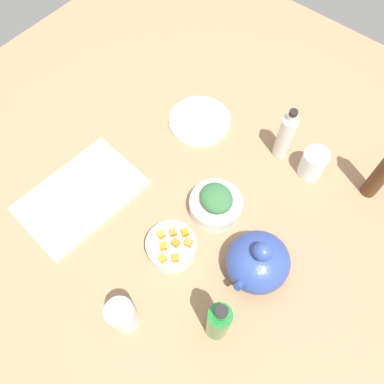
{
  "coord_description": "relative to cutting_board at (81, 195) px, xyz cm",
  "views": [
    {
      "loc": [
        40.07,
        33.28,
        104.75
      ],
      "look_at": [
        0.0,
        0.0,
        8.0
      ],
      "focal_mm": 36.64,
      "sensor_mm": 36.0,
      "label": 1
    }
  ],
  "objects": [
    {
      "name": "tabletop",
      "position": [
        -19.86,
        25.93,
        -2.0
      ],
      "size": [
        190.0,
        190.0,
        3.0
      ],
      "primitive_type": "cube",
      "color": "#9A7351",
      "rests_on": "ground"
    },
    {
      "name": "cutting_board",
      "position": [
        0.0,
        0.0,
        0.0
      ],
      "size": [
        36.38,
        25.69,
        1.0
      ],
      "primitive_type": "cube",
      "rotation": [
        0.0,
        0.0,
        -0.08
      ],
      "color": "silver",
      "rests_on": "tabletop"
    },
    {
      "name": "plate_tofu",
      "position": [
        -43.55,
        9.49,
        0.1
      ],
      "size": [
        20.01,
        20.01,
        1.2
      ],
      "primitive_type": "cylinder",
      "color": "white",
      "rests_on": "tabletop"
    },
    {
      "name": "bowl_greens",
      "position": [
        -21.82,
        32.97,
        2.01
      ],
      "size": [
        14.82,
        14.82,
        5.01
      ],
      "primitive_type": "cylinder",
      "color": "white",
      "rests_on": "tabletop"
    },
    {
      "name": "bowl_carrots",
      "position": [
        -4.51,
        31.45,
        2.04
      ],
      "size": [
        13.38,
        13.38,
        5.07
      ],
      "primitive_type": "cylinder",
      "color": "white",
      "rests_on": "tabletop"
    },
    {
      "name": "teapot",
      "position": [
        -14.72,
        51.97,
        5.44
      ],
      "size": [
        18.29,
        16.31,
        15.62
      ],
      "color": "#2E438A",
      "rests_on": "tabletop"
    },
    {
      "name": "bottle_0",
      "position": [
        3.98,
        53.5,
        8.7
      ],
      "size": [
        5.45,
        5.45,
        21.67
      ],
      "color": "#1E6F2C",
      "rests_on": "tabletop"
    },
    {
      "name": "bottle_2",
      "position": [
        -50.2,
        36.32,
        7.94
      ],
      "size": [
        4.8,
        4.8,
        19.64
      ],
      "color": "silver",
      "rests_on": "tabletop"
    },
    {
      "name": "drinking_glass_0",
      "position": [
        -50.18,
        47.01,
        4.07
      ],
      "size": [
        7.5,
        7.5,
        9.13
      ],
      "primitive_type": "cylinder",
      "color": "white",
      "rests_on": "tabletop"
    },
    {
      "name": "drinking_glass_1",
      "position": [
        16.84,
        34.89,
        5.29
      ],
      "size": [
        6.77,
        6.77,
        11.58
      ],
      "primitive_type": "cylinder",
      "color": "white",
      "rests_on": "tabletop"
    },
    {
      "name": "carrot_cube_0",
      "position": [
        -5.16,
        32.63,
        5.47
      ],
      "size": [
        1.84,
        1.84,
        1.8
      ],
      "primitive_type": "cube",
      "rotation": [
        0.0,
        0.0,
        1.55
      ],
      "color": "orange",
      "rests_on": "bowl_carrots"
    },
    {
      "name": "carrot_cube_1",
      "position": [
        -7.3,
        35.2,
        5.47
      ],
      "size": [
        2.16,
        2.16,
        1.8
      ],
      "primitive_type": "cube",
      "rotation": [
        0.0,
        0.0,
        1.8
      ],
      "color": "orange",
      "rests_on": "bowl_carrots"
    },
    {
      "name": "carrot_cube_2",
      "position": [
        -4.44,
        28.19,
        5.47
      ],
      "size": [
        2.23,
        2.23,
        1.8
      ],
      "primitive_type": "cube",
      "rotation": [
        0.0,
        0.0,
        2.86
      ],
      "color": "orange",
      "rests_on": "bowl_carrots"
    },
    {
      "name": "carrot_cube_3",
      "position": [
        -6.96,
        30.2,
        5.47
      ],
      "size": [
        2.49,
        2.49,
        1.8
      ],
      "primitive_type": "cube",
      "rotation": [
        0.0,
        0.0,
        1.0
      ],
      "color": "orange",
      "rests_on": "bowl_carrots"
    },
    {
      "name": "carrot_cube_4",
      "position": [
        -2.5,
        30.86,
        5.47
      ],
      "size": [
        2.55,
        2.55,
        1.8
      ],
      "primitive_type": "cube",
      "rotation": [
        0.0,
        0.0,
        2.37
      ],
      "color": "orange",
      "rests_on": "bowl_carrots"
    },
    {
      "name": "carrot_cube_5",
      "position": [
        -1.99,
        35.26,
        5.47
      ],
      "size": [
        2.55,
        2.55,
        1.8
      ],
      "primitive_type": "cube",
      "rotation": [
        0.0,
        0.0,
        2.35
      ],
      "color": "orange",
      "rests_on": "bowl_carrots"
    },
    {
      "name": "carrot_cube_6",
      "position": [
        0.15,
        32.82,
        5.47
      ],
      "size": [
        2.25,
        2.25,
        1.8
      ],
      "primitive_type": "cube",
      "rotation": [
        0.0,
        0.0,
        2.84
      ],
      "color": "orange",
      "rests_on": "bowl_carrots"
    },
    {
      "name": "carrot_cube_7",
      "position": [
        -8.95,
        32.66,
        5.47
      ],
      "size": [
        2.45,
        2.45,
        1.8
      ],
      "primitive_type": "cube",
      "rotation": [
        0.0,
        0.0,
        2.64
      ],
      "color": "orange",
      "rests_on": "bowl_carrots"
    },
    {
      "name": "chopped_greens_mound",
      "position": [
        -21.82,
        32.97,
        6.56
      ],
      "size": [
        12.0,
        12.6,
        4.1
      ],
      "primitive_type": "ellipsoid",
      "rotation": [
        0.0,
        0.0,
        1.15
      ],
      "color": "#316437",
      "rests_on": "bowl_greens"
    },
    {
      "name": "tofu_cube_0",
      "position": [
        -42.52,
        8.8,
        1.8
      ],
      "size": [
        3.1,
        3.1,
        2.2
      ],
      "primitive_type": "cube",
      "rotation": [
        0.0,
        0.0,
        0.89
      ],
      "color": "white",
      "rests_on": "plate_tofu"
    },
    {
      "name": "tofu_cube_1",
      "position": [
        -47.39,
        11.29,
        1.8
      ],
      "size": [
        2.52,
        2.52,
        2.2
      ],
      "primitive_type": "cube",
      "rotation": [
        0.0,
        0.0,
        1.73
      ],
      "color": "white",
      "rests_on": "plate_tofu"
    },
    {
      "name": "tofu_cube_2",
      "position": [
        -40.56,
        12.74,
        1.8
      ],
      "size": [
        2.67,
        2.67,
        2.2
      ],
      "primitive_type": "cube",
      "rotation": [
        0.0,
        0.0,
        2.89
      ],
      "color": "#F5EFCB",
      "rests_on": "plate_tofu"
    },
    {
      "name": "tofu_cube_3",
      "position": [
        -46.36,
        6.81,
        1.8
      ],
      "size": [
        2.92,
        2.92,
        2.2
      ],
      "primitive_type": "cube",
      "rotation": [
        0.0,
        0.0,
        0.43
      ],
      "color": "white",
      "rests_on": "plate_tofu"
    },
    {
      "name": "dumpling_0",
      "position": [
        -4.99,
        2.52,
        1.67
      ],
      "size": [
        6.29,
        6.15,
        2.33
      ],
      "primitive_type": "pyramid",
      "rotation": [
        0.0,
        0.0,
        2.52
      ],
      "color": "beige",
      "rests_on": "cutting_board"
    },
    {
      "name": "dumpling_1",
      "position": [
        8.4,
        1.07,
        1.85
      ],
      "size": [
        6.96,
        6.86,
        2.69
      ],
      "primitive_type": "pyramid",
      "rotation": [
        0.0,
        0.0,
        0.51
      ],
      "color": "beige",
      "rests_on": "cutting_board"
    },
    {
      "name": "dumpling_2",
      "position": [
        4.16,
        5.42,
        1.61
      ],
      "size": [
        4.59,
        5.11,
        2.21
      ],
      "primitive_type": "pyramid",
      "rotation": [
        0.0,
        0.0,
        4.52
      ],
      "color": "beige",
      "rests_on": "cutting_board"
    }
  ]
}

